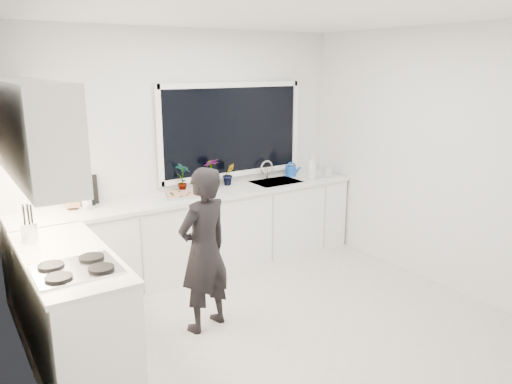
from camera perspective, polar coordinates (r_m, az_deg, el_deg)
floor at (r=4.76m, az=2.00°, el=-14.82°), size 4.00×3.50×0.02m
wall_back at (r=5.76m, az=-8.06°, el=4.64°), size 4.00×0.02×2.70m
wall_left at (r=3.54m, az=-25.48°, el=-2.79°), size 0.02×3.50×2.70m
wall_right at (r=5.65m, az=19.07°, el=3.80°), size 0.02×3.50×2.70m
ceiling at (r=4.17m, az=2.35°, el=19.88°), size 4.00×3.50×0.02m
window at (r=5.98m, az=-2.74°, el=7.06°), size 1.80×0.02×1.00m
base_cabinets_back at (r=5.71m, az=-6.40°, el=-4.81°), size 3.92×0.58×0.88m
base_cabinets_left at (r=4.24m, az=-20.20°, el=-12.74°), size 0.58×1.60×0.88m
countertop_back at (r=5.57m, az=-6.48°, el=-0.37°), size 3.94×0.62×0.04m
countertop_left at (r=4.06m, az=-20.76°, el=-6.93°), size 0.62×1.60×0.04m
upper_cabinets at (r=4.15m, az=-24.64°, el=6.74°), size 0.34×2.10×0.70m
sink at (r=6.12m, az=2.28°, el=0.75°), size 0.58×0.42×0.14m
faucet at (r=6.24m, az=1.23°, el=2.54°), size 0.03×0.03×0.22m
stovetop at (r=3.72m, az=-19.88°, el=-8.20°), size 0.56×0.48×0.03m
person at (r=4.40m, az=-5.98°, el=-6.62°), size 0.61×0.49×1.48m
pizza_tray at (r=5.47m, az=-8.07°, el=-0.32°), size 0.49×0.42×0.03m
pizza at (r=5.47m, az=-8.08°, el=-0.15°), size 0.45×0.38×0.01m
watering_can at (r=6.42m, az=3.98°, el=2.42°), size 0.18×0.18×0.13m
paper_towel_roll at (r=5.23m, az=-18.90°, el=-0.34°), size 0.14×0.14×0.26m
knife_block at (r=5.25m, az=-20.20°, el=-0.63°), size 0.15×0.13×0.22m
utensil_crock at (r=4.42m, az=-24.47°, el=-4.20°), size 0.17×0.17×0.16m
picture_frame_large at (r=5.37m, az=-18.92°, el=0.13°), size 0.22×0.07×0.28m
picture_frame_small at (r=5.37m, az=-18.95°, el=0.23°), size 0.25×0.06×0.30m
herb_plants at (r=5.76m, az=-5.67°, el=2.00°), size 0.76×0.21×0.34m
soap_bottles at (r=6.25m, az=6.77°, el=2.82°), size 0.37×0.15×0.32m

